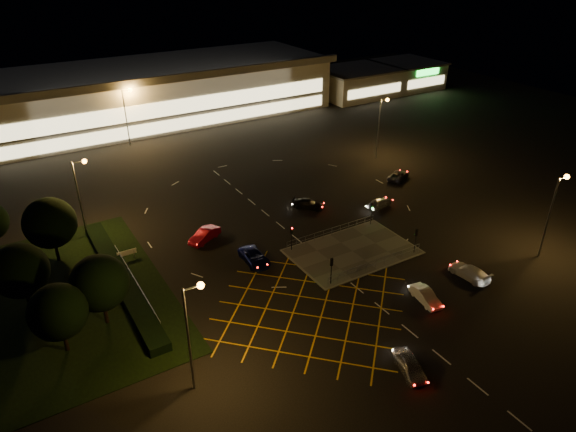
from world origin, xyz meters
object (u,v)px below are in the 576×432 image
car_east_grey (398,176)px  car_approach_white (469,272)px  car_queue_white (425,296)px  car_near_silver (410,365)px  signal_se (416,236)px  car_left_blue (254,257)px  signal_sw (331,266)px  car_far_dkgrey (308,204)px  car_circ_red (205,235)px  signal_ne (372,209)px  signal_nw (292,233)px  car_right_silver (380,203)px

car_east_grey → car_approach_white: (-11.35, -23.86, 0.06)m
car_queue_white → car_approach_white: size_ratio=0.84×
car_near_silver → signal_se: bearing=63.1°
car_left_blue → signal_sw: bearing=-55.6°
signal_sw → car_left_blue: (-4.94, 8.03, -1.68)m
car_left_blue → car_far_dkgrey: 15.15m
car_near_silver → car_circ_red: (-6.19, 29.32, 0.03)m
car_east_grey → signal_ne: bearing=99.0°
signal_se → car_approach_white: bearing=103.6°
signal_se → car_near_silver: 19.51m
signal_ne → car_circ_red: 21.29m
car_east_grey → car_queue_white: bearing=116.9°
car_far_dkgrey → car_east_grey: size_ratio=0.95×
car_near_silver → car_far_dkgrey: (9.44, 30.10, -0.09)m
signal_nw → car_left_blue: signal_nw is taller
car_left_blue → car_approach_white: 23.74m
signal_se → car_circ_red: bearing=-38.0°
signal_ne → car_right_silver: size_ratio=0.79×
signal_nw → car_approach_white: signal_nw is taller
signal_nw → car_far_dkgrey: size_ratio=0.73×
signal_ne → car_east_grey: signal_ne is taller
car_far_dkgrey → car_circ_red: 15.65m
car_queue_white → car_far_dkgrey: (1.30, 23.68, -0.04)m
signal_se → car_approach_white: size_ratio=0.66×
car_far_dkgrey → signal_sw: bearing=-160.5°
signal_sw → car_approach_white: signal_sw is taller
car_queue_white → car_far_dkgrey: car_queue_white is taller
car_approach_white → signal_nw: bearing=-51.1°
signal_ne → car_left_blue: (-16.94, 0.04, -1.68)m
signal_sw → car_far_dkgrey: size_ratio=0.73×
car_approach_white → signal_se: bearing=-80.3°
signal_sw → car_right_silver: size_ratio=0.79×
signal_ne → car_right_silver: 5.67m
car_right_silver → car_approach_white: 18.24m
car_near_silver → car_east_grey: 40.83m
signal_nw → car_near_silver: bearing=-94.4°
signal_nw → signal_ne: bearing=0.0°
signal_se → signal_nw: size_ratio=1.00×
signal_se → car_east_grey: bearing=-127.2°
car_left_blue → signal_nw: bearing=2.3°
car_queue_white → car_far_dkgrey: size_ratio=0.93×
car_near_silver → car_circ_red: bearing=119.7°
signal_ne → car_far_dkgrey: 9.47m
signal_ne → car_approach_white: signal_ne is taller
signal_sw → signal_ne: same height
car_right_silver → car_east_grey: (8.70, 5.82, -0.05)m
signal_sw → car_right_silver: (16.29, 11.29, -1.68)m
car_far_dkgrey → car_circ_red: bearing=137.8°
car_circ_red → car_east_grey: 32.88m
signal_ne → car_east_grey: 15.96m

